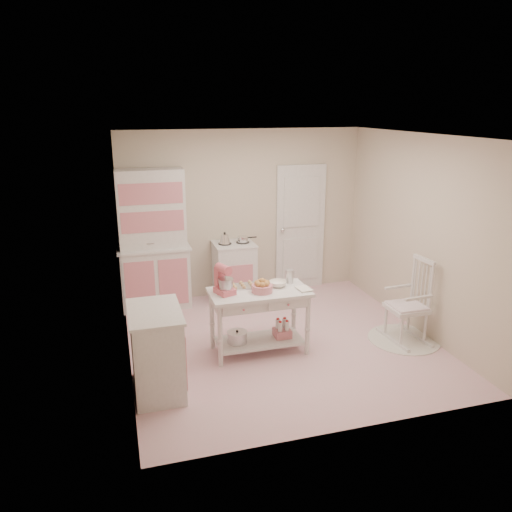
{
  "coord_description": "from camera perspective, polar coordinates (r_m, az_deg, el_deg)",
  "views": [
    {
      "loc": [
        -1.94,
        -5.52,
        2.93
      ],
      "look_at": [
        -0.24,
        0.35,
        1.08
      ],
      "focal_mm": 35.0,
      "sensor_mm": 36.0,
      "label": 1
    }
  ],
  "objects": [
    {
      "name": "room_shell",
      "position": [
        5.99,
        3.15,
        4.45
      ],
      "size": [
        3.84,
        3.84,
        2.62
      ],
      "color": "pink",
      "rests_on": "ground"
    },
    {
      "name": "door",
      "position": [
        8.16,
        5.08,
        3.23
      ],
      "size": [
        0.82,
        0.05,
        2.04
      ],
      "primitive_type": "cube",
      "color": "white",
      "rests_on": "ground"
    },
    {
      "name": "hutch",
      "position": [
        7.45,
        -11.67,
        1.77
      ],
      "size": [
        1.06,
        0.5,
        2.08
      ],
      "primitive_type": "cube",
      "color": "white",
      "rests_on": "ground"
    },
    {
      "name": "stove",
      "position": [
        7.74,
        -2.5,
        -1.8
      ],
      "size": [
        0.62,
        0.57,
        0.92
      ],
      "primitive_type": "cube",
      "color": "white",
      "rests_on": "ground"
    },
    {
      "name": "base_cabinet",
      "position": [
        5.43,
        -11.27,
        -10.6
      ],
      "size": [
        0.54,
        0.84,
        0.92
      ],
      "primitive_type": "cube",
      "color": "white",
      "rests_on": "ground"
    },
    {
      "name": "lace_rug",
      "position": [
        6.88,
        16.53,
        -9.08
      ],
      "size": [
        0.92,
        0.92,
        0.01
      ],
      "primitive_type": "cylinder",
      "color": "white",
      "rests_on": "ground"
    },
    {
      "name": "rocking_chair",
      "position": [
        6.67,
        16.92,
        -4.86
      ],
      "size": [
        0.53,
        0.75,
        1.1
      ],
      "primitive_type": "cube",
      "rotation": [
        0.0,
        0.0,
        0.07
      ],
      "color": "white",
      "rests_on": "ground"
    },
    {
      "name": "work_table",
      "position": [
        6.15,
        0.37,
        -7.47
      ],
      "size": [
        1.2,
        0.6,
        0.8
      ],
      "primitive_type": "cube",
      "color": "white",
      "rests_on": "ground"
    },
    {
      "name": "stand_mixer",
      "position": [
        5.86,
        -3.62,
        -2.76
      ],
      "size": [
        0.28,
        0.33,
        0.34
      ],
      "primitive_type": "cube",
      "rotation": [
        0.0,
        0.0,
        0.35
      ],
      "color": "#D45968",
      "rests_on": "work_table"
    },
    {
      "name": "cookie_tray",
      "position": [
        6.12,
        -1.45,
        -3.48
      ],
      "size": [
        0.34,
        0.24,
        0.02
      ],
      "primitive_type": "cube",
      "color": "silver",
      "rests_on": "work_table"
    },
    {
      "name": "bread_basket",
      "position": [
        5.94,
        0.7,
        -3.73
      ],
      "size": [
        0.25,
        0.25,
        0.09
      ],
      "primitive_type": "cylinder",
      "color": "#D17884",
      "rests_on": "work_table"
    },
    {
      "name": "mixing_bowl",
      "position": [
        6.13,
        2.5,
        -3.19
      ],
      "size": [
        0.22,
        0.22,
        0.07
      ],
      "primitive_type": "imported",
      "color": "white",
      "rests_on": "work_table"
    },
    {
      "name": "metal_pitcher",
      "position": [
        6.24,
        3.84,
        -2.35
      ],
      "size": [
        0.1,
        0.1,
        0.17
      ],
      "primitive_type": "cylinder",
      "color": "silver",
      "rests_on": "work_table"
    },
    {
      "name": "recipe_book",
      "position": [
        6.02,
        4.82,
        -3.85
      ],
      "size": [
        0.17,
        0.22,
        0.02
      ],
      "primitive_type": "imported",
      "rotation": [
        0.0,
        0.0,
        0.09
      ],
      "color": "white",
      "rests_on": "work_table"
    }
  ]
}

